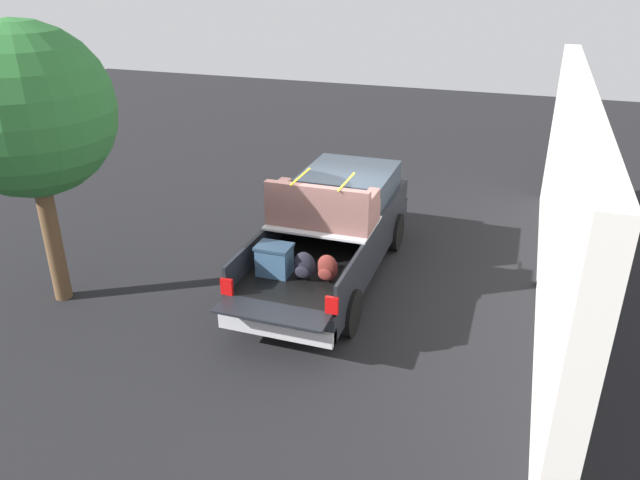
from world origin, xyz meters
name	(u,v)px	position (x,y,z in m)	size (l,w,h in m)	color
ground_plane	(330,278)	(0.00, 0.00, 0.00)	(40.00, 40.00, 0.00)	black
pickup_truck	(336,227)	(0.36, 0.00, 0.96)	(6.05, 2.06, 2.23)	black
building_facade	(564,203)	(0.43, -4.08, 1.97)	(11.15, 0.36, 3.93)	silver
tree_background	(27,112)	(-2.32, 4.50, 3.50)	(2.89, 2.89, 4.97)	brown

